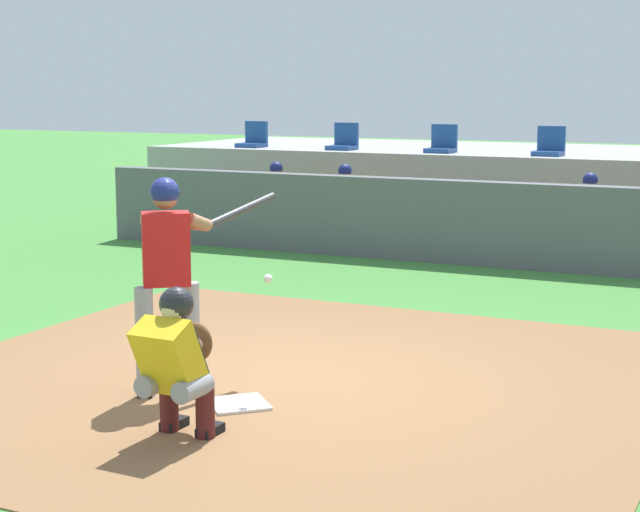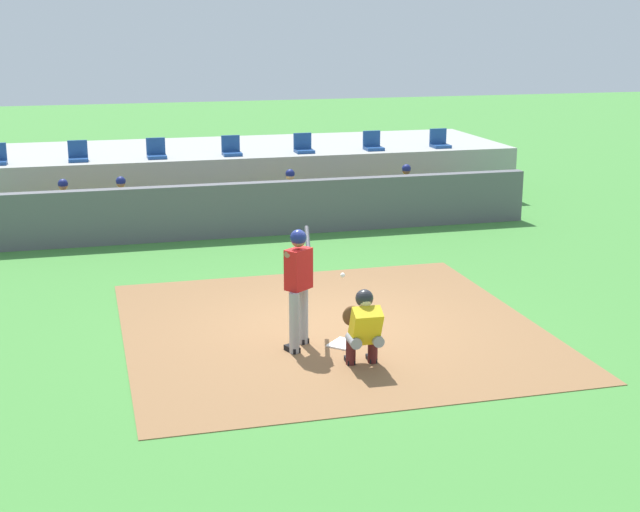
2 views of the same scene
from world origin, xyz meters
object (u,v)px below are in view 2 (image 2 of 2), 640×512
at_px(dugout_player_1, 122,205).
at_px(dugout_player_0, 65,208).
at_px(stadium_seat_2, 156,152).
at_px(stadium_seat_4, 304,147).
at_px(dugout_player_3, 408,191).
at_px(dugout_player_2, 292,196).
at_px(stadium_seat_1, 78,155).
at_px(stadium_seat_5, 373,145).
at_px(batter_at_plate, 299,281).
at_px(stadium_seat_6, 439,142).
at_px(home_plate, 346,344).
at_px(stadium_seat_3, 231,150).
at_px(catcher_crouched, 363,325).

bearing_deg(dugout_player_1, dugout_player_0, 180.00).
relative_size(stadium_seat_2, stadium_seat_4, 1.00).
bearing_deg(dugout_player_3, dugout_player_2, 180.00).
xyz_separation_m(stadium_seat_1, stadium_seat_2, (1.86, 0.00, 0.00)).
xyz_separation_m(stadium_seat_2, stadium_seat_5, (5.57, 0.00, 0.00)).
xyz_separation_m(dugout_player_0, dugout_player_3, (8.02, 0.00, 0.00)).
xyz_separation_m(batter_at_plate, dugout_player_1, (-2.13, 8.05, -0.36)).
xyz_separation_m(stadium_seat_4, stadium_seat_5, (1.86, 0.00, 0.00)).
relative_size(dugout_player_3, stadium_seat_6, 2.71).
bearing_deg(stadium_seat_2, stadium_seat_1, 180.00).
height_order(dugout_player_2, stadium_seat_5, stadium_seat_5).
xyz_separation_m(dugout_player_1, dugout_player_3, (6.78, 0.00, 0.00)).
height_order(stadium_seat_4, stadium_seat_5, same).
bearing_deg(dugout_player_1, dugout_player_3, 0.00).
bearing_deg(dugout_player_3, stadium_seat_1, 165.14).
bearing_deg(home_plate, stadium_seat_5, 69.95).
height_order(batter_at_plate, stadium_seat_3, stadium_seat_3).
bearing_deg(dugout_player_3, dugout_player_1, 180.00).
bearing_deg(stadium_seat_1, batter_at_plate, -73.30).
bearing_deg(home_plate, stadium_seat_3, 90.00).
bearing_deg(stadium_seat_5, home_plate, -110.05).
relative_size(dugout_player_1, dugout_player_3, 1.00).
bearing_deg(dugout_player_2, dugout_player_0, 180.00).
bearing_deg(stadium_seat_6, catcher_crouched, -116.80).
height_order(catcher_crouched, stadium_seat_2, stadium_seat_2).
distance_m(catcher_crouched, dugout_player_3, 9.83).
bearing_deg(catcher_crouched, dugout_player_3, 66.28).
xyz_separation_m(stadium_seat_2, stadium_seat_3, (1.86, 0.00, 0.00)).
relative_size(stadium_seat_2, stadium_seat_6, 1.00).
relative_size(dugout_player_2, stadium_seat_5, 2.71).
relative_size(dugout_player_1, stadium_seat_1, 2.71).
height_order(stadium_seat_1, stadium_seat_3, same).
relative_size(dugout_player_1, stadium_seat_6, 2.71).
distance_m(batter_at_plate, stadium_seat_1, 10.54).
xyz_separation_m(catcher_crouched, dugout_player_3, (3.95, 9.00, 0.06)).
distance_m(catcher_crouched, dugout_player_0, 9.87).
height_order(dugout_player_1, stadium_seat_3, stadium_seat_3).
relative_size(dugout_player_3, stadium_seat_5, 2.71).
height_order(dugout_player_0, stadium_seat_2, stadium_seat_2).
bearing_deg(stadium_seat_4, dugout_player_2, -111.31).
bearing_deg(dugout_player_1, stadium_seat_6, 13.62).
bearing_deg(stadium_seat_5, dugout_player_2, -142.49).
distance_m(dugout_player_0, stadium_seat_2, 3.13).
xyz_separation_m(dugout_player_3, stadium_seat_1, (-7.67, 2.03, 0.86)).
bearing_deg(dugout_player_1, stadium_seat_1, 113.65).
distance_m(dugout_player_1, dugout_player_3, 6.78).
relative_size(stadium_seat_1, stadium_seat_6, 1.00).
bearing_deg(dugout_player_0, stadium_seat_1, 80.09).
bearing_deg(stadium_seat_4, batter_at_plate, -104.17).
bearing_deg(stadium_seat_1, dugout_player_0, -99.91).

